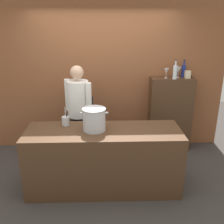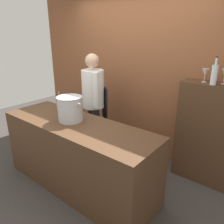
% 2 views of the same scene
% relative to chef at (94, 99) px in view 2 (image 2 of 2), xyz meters
% --- Properties ---
extents(ground_plane, '(8.00, 8.00, 0.00)m').
position_rel_chef_xyz_m(ground_plane, '(0.40, -0.73, -0.96)').
color(ground_plane, '#383330').
extents(brick_back_panel, '(4.40, 0.10, 3.00)m').
position_rel_chef_xyz_m(brick_back_panel, '(0.40, 0.67, 0.54)').
color(brick_back_panel, brown).
rests_on(brick_back_panel, ground_plane).
extents(prep_counter, '(2.13, 0.70, 0.90)m').
position_rel_chef_xyz_m(prep_counter, '(0.40, -0.73, -0.51)').
color(prep_counter, '#472D1C').
rests_on(prep_counter, ground_plane).
extents(bar_cabinet, '(0.76, 0.32, 1.36)m').
position_rel_chef_xyz_m(bar_cabinet, '(1.62, 0.46, -0.29)').
color(bar_cabinet, '#472D1C').
rests_on(bar_cabinet, ground_plane).
extents(chef, '(0.46, 0.42, 1.66)m').
position_rel_chef_xyz_m(chef, '(0.00, 0.00, 0.00)').
color(chef, black).
rests_on(chef, ground_plane).
extents(stockpot_large, '(0.38, 0.32, 0.31)m').
position_rel_chef_xyz_m(stockpot_large, '(0.28, -0.71, 0.09)').
color(stockpot_large, '#B7BABF').
rests_on(stockpot_large, prep_counter).
extents(utensil_crock, '(0.10, 0.10, 0.28)m').
position_rel_chef_xyz_m(utensil_crock, '(-0.14, -0.54, 0.00)').
color(utensil_crock, '#B7BABF').
rests_on(utensil_crock, prep_counter).
extents(wine_bottle_clear, '(0.07, 0.07, 0.33)m').
position_rel_chef_xyz_m(wine_bottle_clear, '(1.62, 0.35, 0.52)').
color(wine_bottle_clear, silver).
rests_on(wine_bottle_clear, bar_cabinet).
extents(wine_glass_short, '(0.08, 0.08, 0.17)m').
position_rel_chef_xyz_m(wine_glass_short, '(1.49, 0.43, 0.52)').
color(wine_glass_short, silver).
rests_on(wine_glass_short, bar_cabinet).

